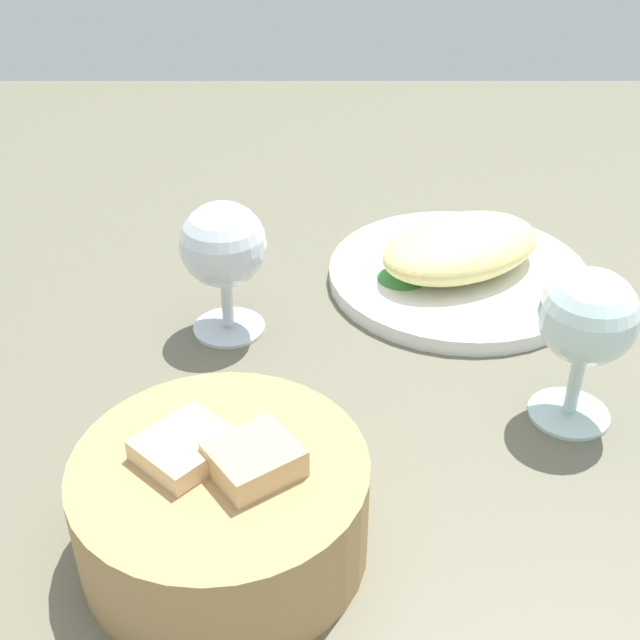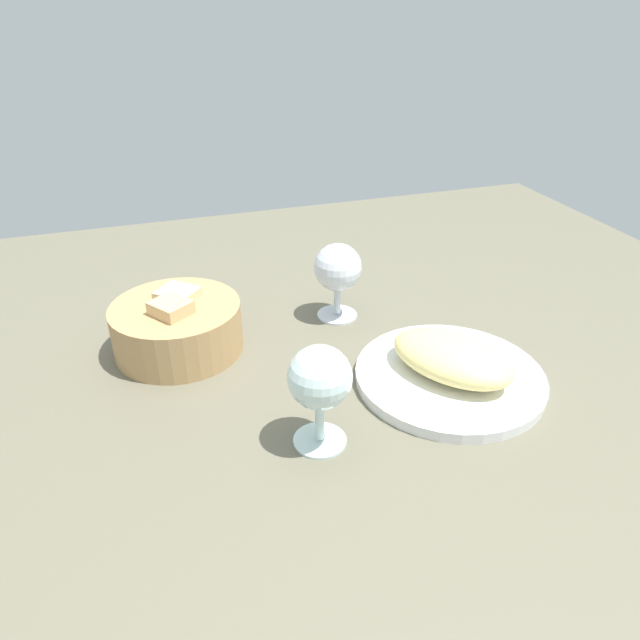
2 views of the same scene
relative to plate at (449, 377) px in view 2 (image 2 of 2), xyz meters
The scene contains 7 objects.
ground_plane 10.77cm from the plate, 85.41° to the left, with size 140.00×140.00×2.00cm, color #645F4D.
plate is the anchor object (origin of this frame).
omelette 2.94cm from the plate, ahead, with size 15.92×9.93×4.49cm, color #E7D480.
lettuce_garnish 5.81cm from the plate, 17.20° to the left, with size 4.53×4.53×1.40cm, color #398439.
bread_basket 36.77cm from the plate, 59.53° to the left, with size 17.43×17.43×8.55cm.
wine_glass_near 23.00cm from the plate, 20.79° to the left, with size 7.05×7.05×11.66cm.
wine_glass_far 21.29cm from the plate, 106.22° to the left, with size 6.89×6.89×12.13cm.
Camera 2 is at (-53.31, 24.02, 43.86)cm, focal length 32.81 mm.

